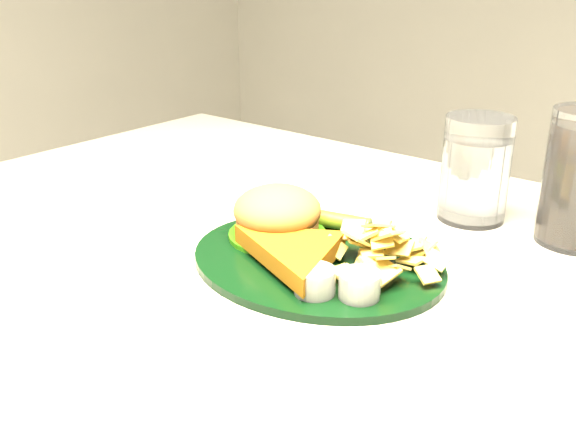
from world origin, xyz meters
The scene contains 3 objects.
dinner_plate centered at (0.00, -0.01, 0.78)m, with size 0.27×0.23×0.06m, color black, non-canonical shape.
water_glass centered at (0.07, 0.21, 0.81)m, with size 0.08×0.08×0.13m, color white.
ramekin centered at (-0.25, 0.18, 0.76)m, with size 0.04×0.04×0.03m, color white.
Camera 1 is at (0.36, -0.50, 1.05)m, focal length 40.00 mm.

